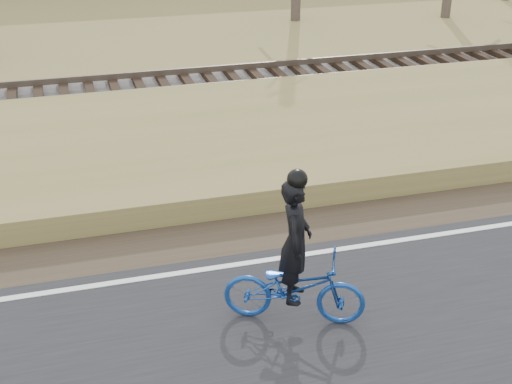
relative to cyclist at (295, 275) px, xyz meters
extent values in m
plane|color=olive|center=(-2.58, 1.34, -0.75)|extent=(120.00, 120.00, 0.00)
cube|color=silver|center=(-2.58, 1.54, -0.69)|extent=(120.00, 0.12, 0.01)
cube|color=#473A2B|center=(-2.58, 2.54, -0.73)|extent=(120.00, 1.60, 0.04)
cube|color=olive|center=(-2.58, 5.54, -0.53)|extent=(120.00, 5.00, 0.44)
cube|color=slate|center=(-2.58, 9.34, -0.53)|extent=(120.00, 3.00, 0.45)
cube|color=black|center=(-2.58, 9.34, -0.23)|extent=(120.00, 2.40, 0.14)
cube|color=brown|center=(-2.58, 8.62, -0.09)|extent=(120.00, 0.07, 0.15)
cube|color=brown|center=(-2.58, 10.06, -0.09)|extent=(120.00, 0.07, 0.15)
imported|color=navy|center=(0.00, 0.00, -0.20)|extent=(1.98, 1.34, 0.98)
imported|color=black|center=(0.00, 0.00, 0.51)|extent=(0.62, 0.73, 1.70)
sphere|color=black|center=(0.00, 0.00, 1.37)|extent=(0.26, 0.26, 0.26)
camera|label=1|loc=(-2.64, -7.46, 5.00)|focal=50.00mm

